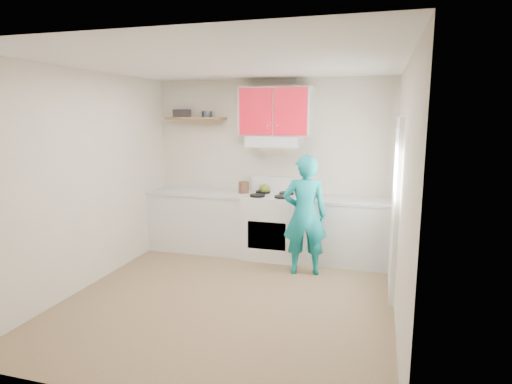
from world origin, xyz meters
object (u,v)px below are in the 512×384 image
(crock, at_px, (244,188))
(stove, at_px, (272,226))
(tin, at_px, (207,114))
(person, at_px, (305,215))
(kettle, at_px, (265,189))

(crock, bearing_deg, stove, -7.93)
(stove, height_order, tin, tin)
(tin, height_order, person, tin)
(stove, distance_m, person, 0.86)
(stove, relative_size, tin, 5.91)
(tin, bearing_deg, stove, -10.28)
(tin, height_order, crock, tin)
(crock, bearing_deg, tin, 168.01)
(stove, relative_size, crock, 4.88)
(stove, xyz_separation_m, person, (0.58, -0.55, 0.33))
(tin, bearing_deg, kettle, -3.13)
(crock, bearing_deg, kettle, 15.02)
(tin, xyz_separation_m, crock, (0.62, -0.13, -1.09))
(kettle, height_order, crock, crock)
(tin, distance_m, person, 2.23)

